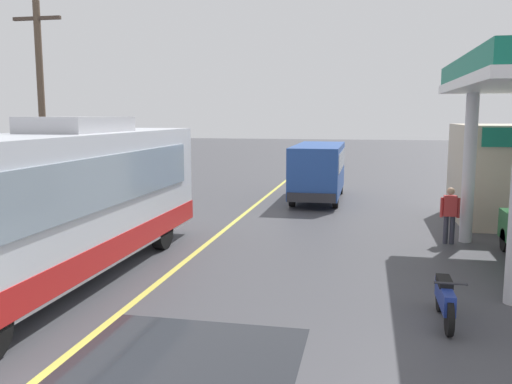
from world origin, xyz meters
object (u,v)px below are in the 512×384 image
minibus_opposing_lane (319,167)px  motorcycle_parked_forecourt (445,298)px  pedestrian_near_pump (450,212)px  coach_bus_main (58,207)px

minibus_opposing_lane → motorcycle_parked_forecourt: minibus_opposing_lane is taller
minibus_opposing_lane → pedestrian_near_pump: minibus_opposing_lane is taller
coach_bus_main → pedestrian_near_pump: (9.06, 5.58, -0.79)m
coach_bus_main → motorcycle_parked_forecourt: size_ratio=6.13×
motorcycle_parked_forecourt → pedestrian_near_pump: (0.96, 6.34, 0.49)m
pedestrian_near_pump → motorcycle_parked_forecourt: bearing=-98.6°
minibus_opposing_lane → motorcycle_parked_forecourt: size_ratio=3.41×
motorcycle_parked_forecourt → pedestrian_near_pump: bearing=81.4°
motorcycle_parked_forecourt → pedestrian_near_pump: size_ratio=1.08×
coach_bus_main → pedestrian_near_pump: 10.67m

